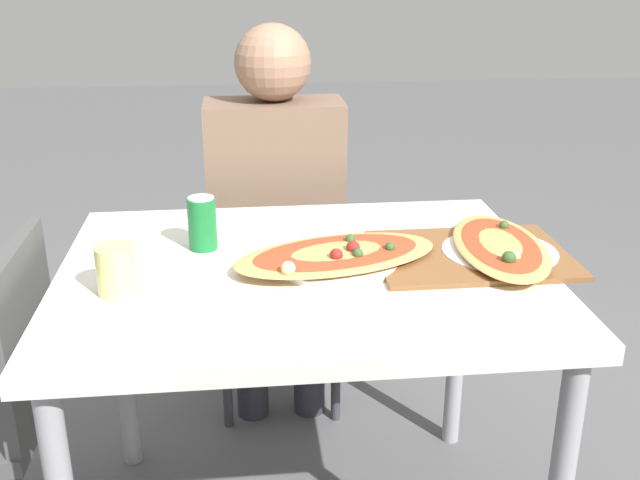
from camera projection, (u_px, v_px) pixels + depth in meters
name	position (u px, v px, depth m)	size (l,w,h in m)	color
dining_table	(304.00, 300.00, 1.68)	(1.07, 0.83, 0.76)	silver
chair_far_seated	(276.00, 257.00, 2.44)	(0.40, 0.40, 0.83)	#4C4C4C
person_seated	(276.00, 196.00, 2.25)	(0.41, 0.24, 1.22)	#2D2D38
pizza_main	(337.00, 256.00, 1.65)	(0.51, 0.34, 0.05)	white
soda_can	(202.00, 223.00, 1.72)	(0.07, 0.07, 0.12)	#197233
drink_glass	(116.00, 270.00, 1.50)	(0.08, 0.08, 0.10)	#E0DB7F
serving_tray	(471.00, 255.00, 1.69)	(0.44, 0.32, 0.01)	brown
pizza_second	(500.00, 248.00, 1.69)	(0.26, 0.43, 0.05)	white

